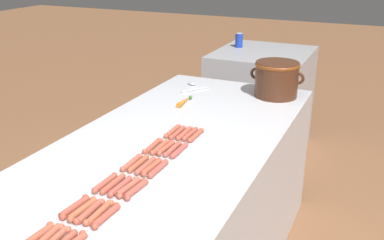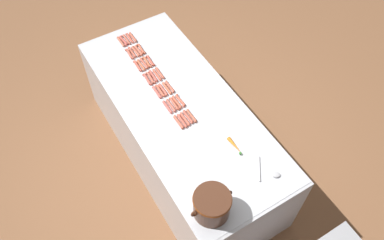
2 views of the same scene
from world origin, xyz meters
name	(u,v)px [view 2 (image 2 of 2)]	position (x,y,z in m)	size (l,w,h in m)	color
ground_plane	(182,156)	(0.00, 0.00, 0.00)	(20.00, 20.00, 0.00)	brown
griddle_counter	(181,133)	(0.00, 0.00, 0.43)	(0.98, 2.37, 0.86)	#BCBCC1
hot_dog_0	(133,37)	(-0.02, -0.99, 0.87)	(0.03, 0.16, 0.02)	#BB5A44
hot_dog_1	(141,49)	(-0.02, -0.80, 0.87)	(0.03, 0.16, 0.02)	#BE573E
hot_dog_2	(150,61)	(-0.02, -0.61, 0.87)	(0.03, 0.16, 0.02)	#B94F3E
hot_dog_3	(160,73)	(-0.02, -0.42, 0.87)	(0.03, 0.16, 0.02)	#B0543F
hot_dog_4	(170,87)	(-0.02, -0.22, 0.87)	(0.03, 0.16, 0.02)	#BD5B45
hot_dog_5	(180,100)	(-0.02, -0.04, 0.87)	(0.03, 0.16, 0.02)	#BE533E
hot_dog_6	(192,116)	(-0.02, 0.16, 0.87)	(0.03, 0.16, 0.02)	#B0583F
hot_dog_7	(130,38)	(0.01, -0.99, 0.87)	(0.03, 0.16, 0.02)	#BB5542
hot_dog_8	(139,50)	(0.01, -0.79, 0.87)	(0.03, 0.16, 0.02)	#BA5B44
hot_dog_9	(147,62)	(0.01, -0.61, 0.87)	(0.03, 0.16, 0.02)	#B85E3E
hot_dog_10	(157,75)	(0.01, -0.41, 0.87)	(0.03, 0.16, 0.02)	#BB543E
hot_dog_11	(167,88)	(0.01, -0.22, 0.87)	(0.02, 0.16, 0.02)	#BA5A3D
hot_dog_12	(177,102)	(0.01, -0.03, 0.87)	(0.03, 0.16, 0.02)	#B65841
hot_dog_13	(188,117)	(0.01, 0.15, 0.87)	(0.03, 0.16, 0.02)	#B3503F
hot_dog_14	(126,39)	(0.05, -0.99, 0.87)	(0.03, 0.16, 0.02)	#B15845
hot_dog_15	(136,51)	(0.04, -0.79, 0.87)	(0.03, 0.16, 0.02)	#B95B43
hot_dog_16	(144,63)	(0.05, -0.61, 0.87)	(0.03, 0.16, 0.02)	#BB5642
hot_dog_17	(153,76)	(0.05, -0.42, 0.87)	(0.03, 0.16, 0.02)	#B85144
hot_dog_18	(163,90)	(0.05, -0.22, 0.87)	(0.02, 0.16, 0.02)	#BC5545
hot_dog_19	(174,104)	(0.04, -0.03, 0.87)	(0.03, 0.16, 0.02)	#B5543E
hot_dog_20	(185,119)	(0.05, 0.16, 0.87)	(0.03, 0.16, 0.02)	#BE5642
hot_dog_21	(123,41)	(0.08, -0.99, 0.87)	(0.03, 0.16, 0.02)	#BE5045
hot_dog_22	(132,52)	(0.08, -0.80, 0.87)	(0.03, 0.16, 0.02)	#B0533F
hot_dog_23	(141,65)	(0.08, -0.60, 0.87)	(0.03, 0.16, 0.02)	#BC5E40
hot_dog_24	(151,78)	(0.08, -0.41, 0.87)	(0.03, 0.16, 0.02)	#B95B47
hot_dog_25	(160,91)	(0.08, -0.23, 0.87)	(0.03, 0.16, 0.02)	#BE553E
hot_dog_26	(171,106)	(0.08, -0.03, 0.87)	(0.03, 0.16, 0.02)	#B35847
hot_dog_27	(182,121)	(0.08, 0.16, 0.87)	(0.02, 0.16, 0.02)	#B85140
hot_dog_28	(121,42)	(0.11, -0.99, 0.87)	(0.02, 0.16, 0.02)	#B25B43
hot_dog_29	(130,54)	(0.11, -0.79, 0.87)	(0.03, 0.16, 0.02)	#B95642
hot_dog_30	(138,66)	(0.11, -0.60, 0.87)	(0.03, 0.16, 0.02)	#BA4F3E
hot_dog_31	(147,79)	(0.11, -0.41, 0.87)	(0.03, 0.16, 0.02)	#B85143
hot_dog_32	(157,92)	(0.11, -0.23, 0.87)	(0.03, 0.16, 0.02)	#BD5144
hot_dog_33	(167,107)	(0.11, -0.03, 0.87)	(0.03, 0.16, 0.02)	#BC5146
hot_dog_34	(179,122)	(0.11, 0.16, 0.87)	(0.03, 0.16, 0.02)	#BB543F
bean_pot	(212,204)	(0.30, 0.97, 0.99)	(0.34, 0.28, 0.22)	#472616
serving_spoon	(270,173)	(-0.26, 0.94, 0.87)	(0.19, 0.24, 0.02)	#B7B7BC
carrot	(235,146)	(-0.16, 0.60, 0.88)	(0.04, 0.18, 0.03)	orange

